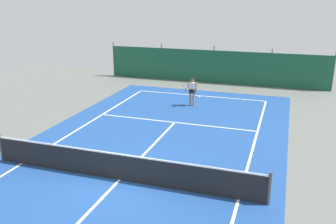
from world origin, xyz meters
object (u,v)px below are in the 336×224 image
object	(u,v)px
tennis_ball_midcourt	(120,105)
parked_car	(226,67)
tennis_net	(119,167)
tennis_player	(192,90)
tennis_ball_near_player	(243,101)

from	to	relation	value
tennis_ball_midcourt	parked_car	size ratio (longest dim) A/B	0.02
tennis_net	tennis_player	bearing A→B (deg)	89.78
tennis_ball_midcourt	tennis_player	bearing A→B (deg)	18.39
tennis_player	tennis_ball_near_player	bearing A→B (deg)	-147.61
parked_car	tennis_ball_near_player	bearing A→B (deg)	-72.52
tennis_player	parked_car	distance (m)	8.54
tennis_ball_near_player	tennis_ball_midcourt	world-z (taller)	same
tennis_ball_near_player	parked_car	world-z (taller)	parked_car
tennis_player	tennis_ball_near_player	distance (m)	3.49
tennis_net	tennis_ball_near_player	bearing A→B (deg)	76.30
tennis_ball_midcourt	tennis_ball_near_player	bearing A→B (deg)	25.57
tennis_net	tennis_ball_near_player	distance (m)	11.85
tennis_ball_near_player	parked_car	xyz separation A→B (m)	(-2.22, 6.61, 0.81)
parked_car	tennis_net	bearing A→B (deg)	-92.95
tennis_net	tennis_player	world-z (taller)	tennis_player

